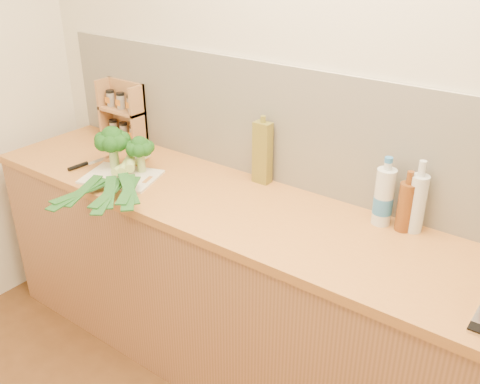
% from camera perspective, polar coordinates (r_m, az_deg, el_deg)
% --- Properties ---
extents(room_shell, '(3.50, 3.50, 3.50)m').
position_cam_1_polar(room_shell, '(2.25, 10.07, 5.62)').
color(room_shell, beige).
rests_on(room_shell, ground).
extents(counter, '(3.20, 0.62, 0.90)m').
position_cam_1_polar(counter, '(2.39, 5.40, -12.75)').
color(counter, '#A46C44').
rests_on(counter, ground).
extents(chopping_board, '(0.40, 0.34, 0.01)m').
position_cam_1_polar(chopping_board, '(2.57, -12.55, 1.59)').
color(chopping_board, silver).
rests_on(chopping_board, counter).
extents(broccoli_left, '(0.17, 0.17, 0.21)m').
position_cam_1_polar(broccoli_left, '(2.61, -13.48, 5.37)').
color(broccoli_left, '#9DB86B').
rests_on(broccoli_left, chopping_board).
extents(broccoli_right, '(0.14, 0.14, 0.18)m').
position_cam_1_polar(broccoli_right, '(2.55, -10.65, 4.65)').
color(broccoli_right, '#9DB86B').
rests_on(broccoli_right, chopping_board).
extents(leek_front, '(0.18, 0.68, 0.04)m').
position_cam_1_polar(leek_front, '(2.55, -13.27, 1.99)').
color(leek_front, white).
rests_on(leek_front, chopping_board).
extents(leek_mid, '(0.41, 0.58, 0.04)m').
position_cam_1_polar(leek_mid, '(2.50, -12.53, 2.03)').
color(leek_mid, white).
rests_on(leek_mid, chopping_board).
extents(leek_back, '(0.51, 0.50, 0.04)m').
position_cam_1_polar(leek_back, '(2.48, -11.67, 2.40)').
color(leek_back, white).
rests_on(leek_back, chopping_board).
extents(chefs_knife, '(0.05, 0.27, 0.02)m').
position_cam_1_polar(chefs_knife, '(2.74, -16.33, 2.82)').
color(chefs_knife, silver).
rests_on(chefs_knife, counter).
extents(spice_rack, '(0.27, 0.11, 0.33)m').
position_cam_1_polar(spice_rack, '(2.99, -12.24, 8.01)').
color(spice_rack, '#A66F47').
rests_on(spice_rack, counter).
extents(oil_tin, '(0.08, 0.05, 0.32)m').
position_cam_1_polar(oil_tin, '(2.41, 2.40, 4.24)').
color(oil_tin, olive).
rests_on(oil_tin, counter).
extents(glass_bottle, '(0.07, 0.07, 0.29)m').
position_cam_1_polar(glass_bottle, '(2.13, 18.33, -1.05)').
color(glass_bottle, silver).
rests_on(glass_bottle, counter).
extents(amber_bottle, '(0.06, 0.06, 0.25)m').
position_cam_1_polar(amber_bottle, '(2.13, 17.27, -1.43)').
color(amber_bottle, brown).
rests_on(amber_bottle, counter).
extents(water_bottle, '(0.08, 0.08, 0.26)m').
position_cam_1_polar(water_bottle, '(2.15, 15.07, -0.65)').
color(water_bottle, silver).
rests_on(water_bottle, counter).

